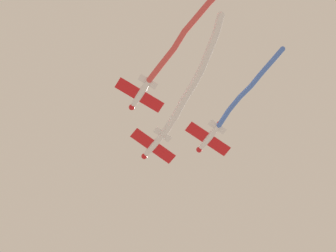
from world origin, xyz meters
TOP-DOWN VIEW (x-y plane):
  - airplane_lead at (-0.44, -3.78)m, footprint 5.07×6.48m
  - smoke_trail_lead at (-9.01, 2.80)m, footprint 13.26×12.33m
  - airplane_left_wing at (-1.66, 3.51)m, footprint 5.29×6.25m
  - smoke_trail_left_wing at (-14.03, 10.20)m, footprint 21.93×10.44m
  - airplane_right_wing at (-7.58, -5.76)m, footprint 5.18×6.38m
  - smoke_trail_right_wing at (-15.08, -1.31)m, footprint 11.73×6.82m

SIDE VIEW (x-z plane):
  - airplane_lead at x=-0.44m, z-range 63.11..64.78m
  - airplane_left_wing at x=-1.66m, z-range 63.11..64.78m
  - airplane_right_wing at x=-7.58m, z-range 63.41..65.08m
  - smoke_trail_lead at x=-9.01m, z-range 63.40..65.82m
  - smoke_trail_right_wing at x=-15.08m, z-range 63.90..66.12m
  - smoke_trail_left_wing at x=-14.03m, z-range 63.59..68.18m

